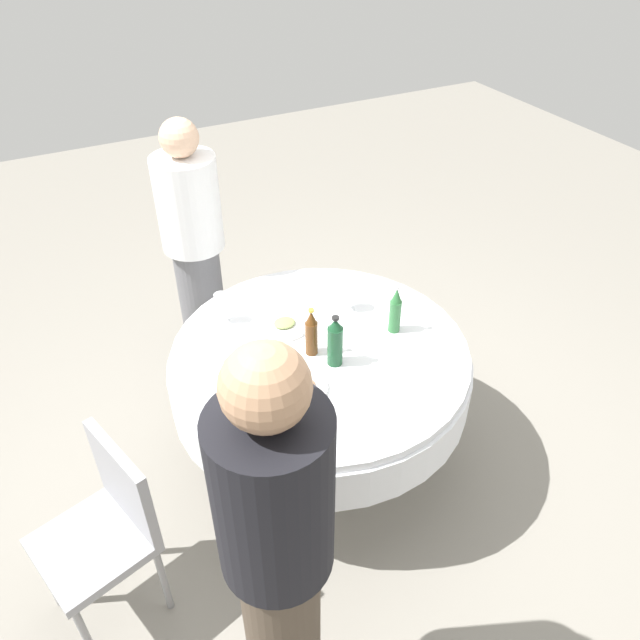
# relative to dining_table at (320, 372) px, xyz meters

# --- Properties ---
(ground_plane) EXTENTS (10.00, 10.00, 0.00)m
(ground_plane) POSITION_rel_dining_table_xyz_m (0.00, 0.00, -0.59)
(ground_plane) COLOR gray
(dining_table) EXTENTS (1.43, 1.43, 0.74)m
(dining_table) POSITION_rel_dining_table_xyz_m (0.00, 0.00, 0.00)
(dining_table) COLOR white
(dining_table) RESTS_ON ground_plane
(bottle_brown_north) EXTENTS (0.06, 0.06, 0.25)m
(bottle_brown_north) POSITION_rel_dining_table_xyz_m (0.05, 0.01, 0.26)
(bottle_brown_north) COLOR #593314
(bottle_brown_north) RESTS_ON dining_table
(bottle_dark_green_inner) EXTENTS (0.07, 0.07, 0.26)m
(bottle_dark_green_inner) POSITION_rel_dining_table_xyz_m (-0.02, 0.12, 0.27)
(bottle_dark_green_inner) COLOR #194728
(bottle_dark_green_inner) RESTS_ON dining_table
(bottle_green_front) EXTENTS (0.06, 0.06, 0.26)m
(bottle_green_front) POSITION_rel_dining_table_xyz_m (-0.38, 0.04, 0.27)
(bottle_green_front) COLOR #2D6B38
(bottle_green_front) RESTS_ON dining_table
(wine_glass_mid) EXTENTS (0.07, 0.07, 0.14)m
(wine_glass_mid) POSITION_rel_dining_table_xyz_m (0.32, 0.38, 0.25)
(wine_glass_mid) COLOR white
(wine_glass_mid) RESTS_ON dining_table
(wine_glass_rear) EXTENTS (0.06, 0.06, 0.16)m
(wine_glass_rear) POSITION_rel_dining_table_xyz_m (0.33, -0.41, 0.26)
(wine_glass_rear) COLOR white
(wine_glass_rear) RESTS_ON dining_table
(wine_glass_near) EXTENTS (0.07, 0.07, 0.13)m
(wine_glass_near) POSITION_rel_dining_table_xyz_m (-0.28, -0.22, 0.24)
(wine_glass_near) COLOR white
(wine_glass_near) RESTS_ON dining_table
(plate_right) EXTENTS (0.24, 0.24, 0.04)m
(plate_right) POSITION_rel_dining_table_xyz_m (0.08, -0.23, 0.16)
(plate_right) COLOR white
(plate_right) RESTS_ON dining_table
(plate_outer) EXTENTS (0.20, 0.20, 0.04)m
(plate_outer) POSITION_rel_dining_table_xyz_m (0.18, 0.21, 0.16)
(plate_outer) COLOR white
(plate_outer) RESTS_ON dining_table
(knife_inner) EXTENTS (0.17, 0.09, 0.00)m
(knife_inner) POSITION_rel_dining_table_xyz_m (-0.23, -0.45, 0.15)
(knife_inner) COLOR silver
(knife_inner) RESTS_ON dining_table
(fork_front) EXTENTS (0.08, 0.17, 0.00)m
(fork_front) POSITION_rel_dining_table_xyz_m (0.04, -0.49, 0.15)
(fork_front) COLOR silver
(fork_front) RESTS_ON dining_table
(person_north) EXTENTS (0.34, 0.34, 1.72)m
(person_north) POSITION_rel_dining_table_xyz_m (0.65, 0.98, 0.32)
(person_north) COLOR #4C3F33
(person_north) RESTS_ON ground_plane
(person_inner) EXTENTS (0.34, 0.34, 1.57)m
(person_inner) POSITION_rel_dining_table_xyz_m (0.28, -0.98, 0.23)
(person_inner) COLOR slate
(person_inner) RESTS_ON ground_plane
(chair_near) EXTENTS (0.50, 0.50, 0.87)m
(chair_near) POSITION_rel_dining_table_xyz_m (1.10, 0.32, -0.07)
(chair_near) COLOR #99999E
(chair_near) RESTS_ON ground_plane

